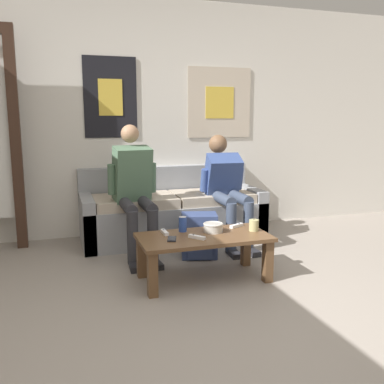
{
  "coord_description": "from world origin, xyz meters",
  "views": [
    {
      "loc": [
        -0.98,
        -2.08,
        1.31
      ],
      "look_at": [
        0.16,
        1.44,
        0.64
      ],
      "focal_mm": 40.0,
      "sensor_mm": 36.0,
      "label": 1
    }
  ],
  "objects": [
    {
      "name": "ground_plane",
      "position": [
        0.0,
        0.0,
        0.0
      ],
      "size": [
        18.0,
        18.0,
        0.0
      ],
      "primitive_type": "plane",
      "color": "gray"
    },
    {
      "name": "wall_back",
      "position": [
        0.0,
        2.63,
        1.28
      ],
      "size": [
        10.0,
        0.07,
        2.55
      ],
      "color": "silver",
      "rests_on": "ground_plane"
    },
    {
      "name": "couch",
      "position": [
        0.2,
        2.25,
        0.27
      ],
      "size": [
        1.91,
        0.74,
        0.75
      ],
      "color": "gray",
      "rests_on": "ground_plane"
    },
    {
      "name": "coffee_table",
      "position": [
        0.13,
        1.02,
        0.3
      ],
      "size": [
        1.04,
        0.52,
        0.37
      ],
      "color": "brown",
      "rests_on": "ground_plane"
    },
    {
      "name": "person_seated_adult",
      "position": [
        -0.27,
        1.85,
        0.65
      ],
      "size": [
        0.47,
        0.83,
        1.22
      ],
      "color": "#2D2D33",
      "rests_on": "ground_plane"
    },
    {
      "name": "person_seated_teen",
      "position": [
        0.68,
        1.9,
        0.61
      ],
      "size": [
        0.47,
        0.88,
        1.11
      ],
      "color": "#384256",
      "rests_on": "ground_plane"
    },
    {
      "name": "backpack",
      "position": [
        0.27,
        1.56,
        0.2
      ],
      "size": [
        0.38,
        0.34,
        0.41
      ],
      "color": "navy",
      "rests_on": "ground_plane"
    },
    {
      "name": "ceramic_bowl",
      "position": [
        0.23,
        1.09,
        0.41
      ],
      "size": [
        0.16,
        0.16,
        0.08
      ],
      "color": "#B7B2A8",
      "rests_on": "coffee_table"
    },
    {
      "name": "pillar_candle",
      "position": [
        0.57,
        1.02,
        0.41
      ],
      "size": [
        0.08,
        0.08,
        0.11
      ],
      "color": "tan",
      "rests_on": "coffee_table"
    },
    {
      "name": "drink_can_blue",
      "position": [
        0.0,
        1.18,
        0.43
      ],
      "size": [
        0.07,
        0.07,
        0.12
      ],
      "color": "#28479E",
      "rests_on": "coffee_table"
    },
    {
      "name": "game_controller_near_left",
      "position": [
        0.04,
        0.95,
        0.38
      ],
      "size": [
        0.11,
        0.14,
        0.03
      ],
      "color": "white",
      "rests_on": "coffee_table"
    },
    {
      "name": "game_controller_near_right",
      "position": [
        0.48,
        1.17,
        0.38
      ],
      "size": [
        0.14,
        0.09,
        0.03
      ],
      "color": "white",
      "rests_on": "coffee_table"
    },
    {
      "name": "game_controller_far_center",
      "position": [
        -0.16,
        1.16,
        0.38
      ],
      "size": [
        0.04,
        0.14,
        0.03
      ],
      "color": "white",
      "rests_on": "coffee_table"
    },
    {
      "name": "cell_phone",
      "position": [
        -0.15,
        0.98,
        0.37
      ],
      "size": [
        0.1,
        0.15,
        0.01
      ],
      "color": "black",
      "rests_on": "coffee_table"
    }
  ]
}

